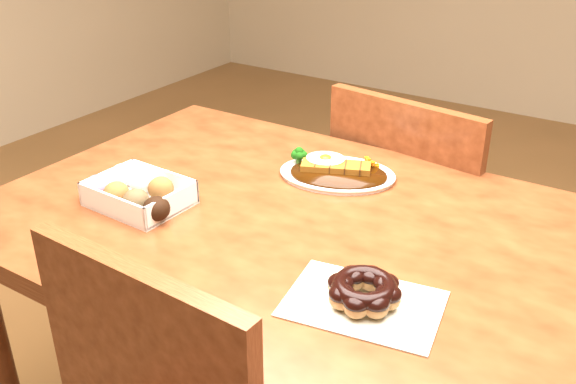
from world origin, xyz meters
The scene contains 5 objects.
table centered at (0.00, 0.00, 0.65)m, with size 1.20×0.80×0.75m.
chair_far centered at (0.04, 0.54, 0.48)m, with size 0.47×0.47×0.87m.
katsu_curry_plate centered at (-0.04, 0.20, 0.76)m, with size 0.28×0.24×0.05m.
donut_box centered at (-0.30, -0.12, 0.78)m, with size 0.21×0.15×0.05m.
pon_de_ring centered at (0.22, -0.17, 0.77)m, with size 0.25×0.20×0.04m.
Camera 1 is at (0.55, -0.89, 1.33)m, focal length 40.00 mm.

